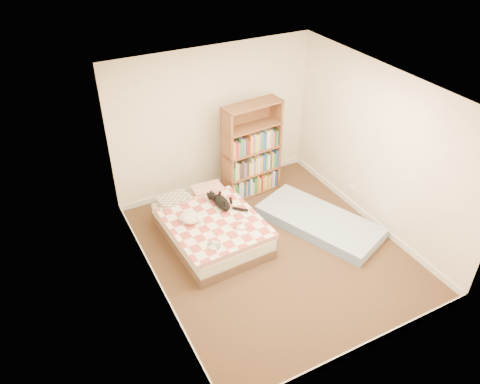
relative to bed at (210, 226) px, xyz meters
name	(u,v)px	position (x,y,z in m)	size (l,w,h in m)	color
room	(276,183)	(0.70, -0.69, 0.98)	(3.51, 4.01, 2.51)	#4F3722
bed	(210,226)	(0.00, 0.00, 0.00)	(1.36, 1.82, 0.47)	brown
bookshelf	(251,162)	(1.15, 0.84, 0.38)	(1.03, 0.42, 1.66)	brown
floor_mattress	(319,222)	(1.63, -0.53, -0.13)	(0.87, 1.92, 0.17)	#7798C6
black_cat	(221,201)	(0.26, 0.16, 0.28)	(0.32, 0.72, 0.16)	black
white_dog	(191,217)	(-0.30, 0.00, 0.28)	(0.31, 0.32, 0.15)	white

